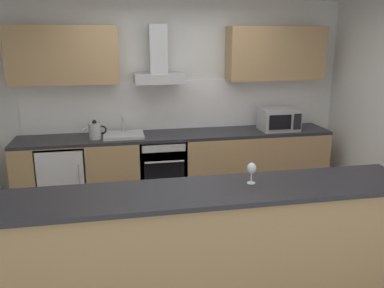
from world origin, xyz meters
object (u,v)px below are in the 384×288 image
oven (162,167)px  range_hood (158,65)px  refrigerator (64,176)px  microwave (279,119)px  sink (124,134)px  kettle (95,131)px  wine_glass (252,169)px

oven → range_hood: bearing=90.0°
refrigerator → microwave: bearing=-0.5°
microwave → sink: (-2.08, 0.04, -0.12)m
microwave → range_hood: (-1.60, 0.16, 0.74)m
oven → microwave: size_ratio=1.60×
kettle → range_hood: (0.83, 0.16, 0.78)m
range_hood → wine_glass: 2.33m
sink → range_hood: size_ratio=0.69×
oven → range_hood: range_hood is taller
wine_glass → kettle: bearing=123.6°
kettle → wine_glass: (1.33, -2.00, 0.08)m
refrigerator → microwave: 2.91m
microwave → range_hood: 1.77m
refrigerator → sink: size_ratio=1.70×
refrigerator → wine_glass: wine_glass is taller
oven → sink: size_ratio=1.60×
oven → sink: sink is taller
sink → range_hood: (0.48, 0.12, 0.86)m
microwave → wine_glass: microwave is taller
microwave → sink: 2.08m
kettle → microwave: bearing=0.1°
microwave → oven: bearing=179.0°
refrigerator → wine_glass: bearing=-49.2°
oven → wine_glass: 2.19m
refrigerator → sink: bearing=1.0°
range_hood → oven: bearing=-90.0°
range_hood → microwave: bearing=-5.6°
refrigerator → kettle: (0.42, -0.03, 0.58)m
oven → kettle: size_ratio=2.77×
refrigerator → wine_glass: (1.75, -2.04, 0.67)m
microwave → kettle: 2.42m
oven → sink: 0.67m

